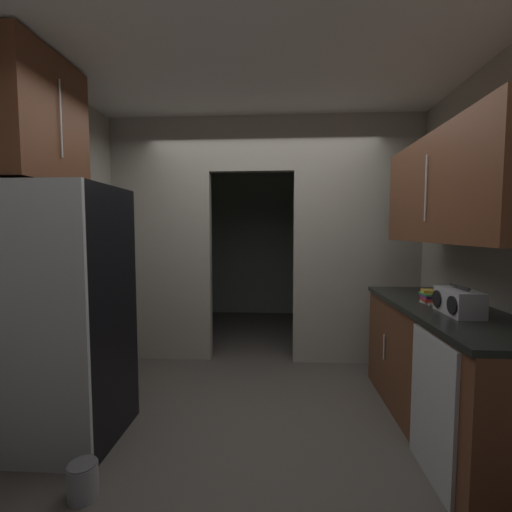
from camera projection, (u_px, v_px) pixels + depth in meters
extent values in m
plane|color=#47423D|center=(256.00, 423.00, 2.67)|extent=(20.00, 20.00, 0.00)
cube|color=silver|center=(259.00, 76.00, 2.87)|extent=(3.85, 6.67, 0.06)
cube|color=#9E998C|center=(163.00, 241.00, 3.97)|extent=(1.12, 0.12, 2.75)
cube|color=#9E998C|center=(356.00, 241.00, 3.83)|extent=(1.39, 0.12, 2.75)
cube|color=#9E998C|center=(252.00, 145.00, 3.83)|extent=(0.94, 0.12, 0.60)
cube|color=gray|center=(269.00, 237.00, 6.21)|extent=(3.45, 0.10, 2.75)
cube|color=gray|center=(155.00, 239.00, 5.16)|extent=(0.10, 2.32, 2.75)
cube|color=gray|center=(383.00, 239.00, 4.95)|extent=(0.10, 2.32, 2.75)
cube|color=black|center=(68.00, 315.00, 2.43)|extent=(0.70, 0.69, 1.80)
cube|color=#B7BABC|center=(32.00, 329.00, 2.08)|extent=(0.70, 0.03, 1.80)
cube|color=brown|center=(445.00, 372.00, 2.55)|extent=(0.62, 1.85, 0.89)
cube|color=black|center=(447.00, 310.00, 2.51)|extent=(0.66, 1.85, 0.04)
cylinder|color=#B7BABC|center=(424.00, 391.00, 2.16)|extent=(0.01, 0.01, 0.22)
cylinder|color=#B7BABC|center=(384.00, 347.00, 2.97)|extent=(0.01, 0.01, 0.22)
cube|color=#B7BABC|center=(432.00, 408.00, 2.05)|extent=(0.02, 0.56, 0.87)
cube|color=brown|center=(452.00, 188.00, 2.45)|extent=(0.34, 1.67, 0.78)
cylinder|color=#B7BABC|center=(426.00, 188.00, 2.46)|extent=(0.01, 0.01, 0.47)
cube|color=brown|center=(36.00, 119.00, 2.43)|extent=(0.34, 0.77, 0.90)
cylinder|color=#B7BABC|center=(61.00, 119.00, 2.42)|extent=(0.01, 0.01, 0.54)
cube|color=#B2B2B7|center=(459.00, 302.00, 2.30)|extent=(0.18, 0.35, 0.17)
cylinder|color=#262626|center=(460.00, 287.00, 2.29)|extent=(0.02, 0.25, 0.02)
cylinder|color=black|center=(452.00, 305.00, 2.20)|extent=(0.01, 0.12, 0.12)
cylinder|color=black|center=(437.00, 299.00, 2.41)|extent=(0.01, 0.12, 0.12)
cube|color=beige|center=(430.00, 302.00, 2.64)|extent=(0.11, 0.15, 0.02)
cube|color=red|center=(430.00, 300.00, 2.64)|extent=(0.11, 0.13, 0.02)
cube|color=#8C3893|center=(431.00, 297.00, 2.64)|extent=(0.12, 0.12, 0.03)
cube|color=#388C47|center=(431.00, 294.00, 2.64)|extent=(0.13, 0.14, 0.02)
cube|color=gold|center=(430.00, 291.00, 2.64)|extent=(0.13, 0.13, 0.02)
cylinder|color=#99999E|center=(83.00, 481.00, 1.92)|extent=(0.16, 0.16, 0.19)
cylinder|color=#4C4C51|center=(82.00, 464.00, 1.91)|extent=(0.16, 0.16, 0.01)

